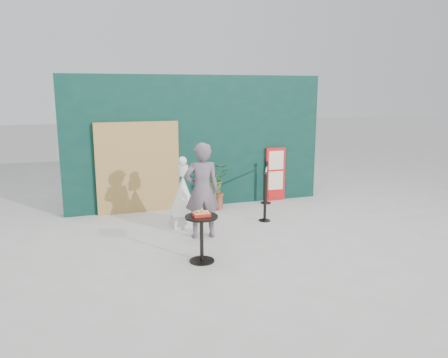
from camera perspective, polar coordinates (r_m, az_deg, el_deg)
The scene contains 10 objects.
ground at distance 7.53m, azimuth 2.91°, elevation -9.24°, with size 60.00×60.00×0.00m, color #ADAAA5.
back_wall at distance 10.10m, azimuth -3.50°, elevation 4.91°, with size 6.00×0.30×3.00m, color #092A28.
bamboo_fence at distance 9.71m, azimuth -11.15°, elevation 1.45°, with size 1.80×0.08×2.00m, color tan.
woman at distance 7.93m, azimuth -2.90°, elevation -1.52°, with size 0.64×0.42×1.76m, color #655662.
menu_board at distance 10.70m, azimuth 6.71°, elevation 0.62°, with size 0.50×0.07×1.30m.
statue at distance 8.71m, azimuth -5.36°, elevation -2.45°, with size 0.54×0.54×1.40m.
cafe_table at distance 6.90m, azimuth -2.95°, elevation -6.85°, with size 0.52×0.52×0.75m.
food_basket at distance 6.81m, azimuth -2.96°, elevation -4.54°, with size 0.26×0.19×0.11m.
planter at distance 9.88m, azimuth -1.26°, elevation -0.47°, with size 0.62×0.53×1.05m.
stanchion_barrier at distance 9.71m, azimuth 5.47°, elevation -1.43°, with size 0.84×1.54×1.03m.
Camera 1 is at (-2.57, -6.55, 2.69)m, focal length 35.00 mm.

